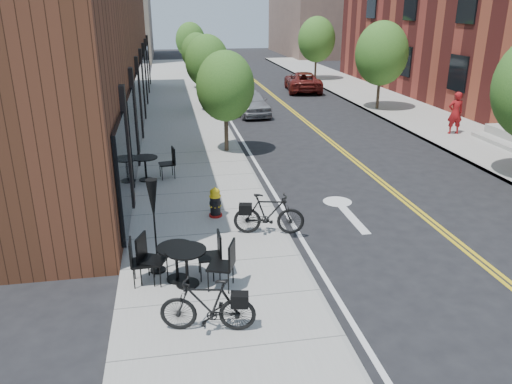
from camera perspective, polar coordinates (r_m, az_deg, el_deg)
ground at (r=11.53m, az=5.13°, el=-7.69°), size 120.00×120.00×0.00m
sidewalk_near at (r=20.51m, az=-7.61°, el=5.14°), size 4.00×70.00×0.12m
sidewalk_far at (r=24.16m, az=22.29°, el=6.12°), size 4.00×70.00×0.12m
building_near at (r=24.15m, az=-19.61°, el=14.79°), size 5.00×28.00×7.00m
bg_building_left at (r=58.02m, az=-16.21°, el=19.33°), size 8.00×14.00×10.00m
bg_building_right at (r=62.67m, az=7.84°, el=20.85°), size 10.00×16.00×12.00m
tree_near_a at (r=19.12m, az=-3.53°, el=11.96°), size 2.20×2.20×3.81m
tree_near_b at (r=27.01m, az=-5.61°, el=14.64°), size 2.30×2.30×3.98m
tree_near_c at (r=34.97m, az=-6.75°, el=15.61°), size 2.10×2.10×3.67m
tree_near_d at (r=42.92m, az=-7.51°, el=16.81°), size 2.40×2.40×4.11m
tree_far_b at (r=28.28m, az=14.15°, el=15.10°), size 2.80×2.80×4.62m
tree_far_c at (r=39.53m, az=6.94°, el=16.92°), size 2.80×2.80×4.62m
fire_hydrant at (r=13.35m, az=-4.68°, el=-1.21°), size 0.41×0.41×0.82m
bicycle_left at (r=8.79m, az=-5.55°, el=-12.77°), size 1.73×0.80×1.00m
bicycle_right at (r=12.24m, az=1.49°, el=-2.53°), size 1.81×0.85×1.05m
bistro_set_a at (r=10.37m, az=-9.09°, el=-7.49°), size 1.80×0.80×0.97m
bistro_set_b at (r=10.16m, az=-7.95°, el=-7.91°), size 1.93×1.10×1.02m
bistro_set_c at (r=16.44m, az=-12.53°, el=3.01°), size 1.91×0.93×1.01m
patio_umbrella at (r=10.36m, az=-11.67°, el=-1.65°), size 0.33×0.33×2.06m
parked_car_a at (r=26.75m, az=-0.70°, el=10.24°), size 1.92×4.03×1.33m
parked_car_b at (r=28.19m, az=-2.73°, el=11.02°), size 1.94×4.93×1.60m
parked_car_c at (r=35.18m, az=-4.29°, el=12.72°), size 2.10×4.89×1.40m
parked_car_far at (r=34.53m, az=5.36°, el=12.46°), size 2.77×4.93×1.30m
pedestrian at (r=23.73m, az=21.82°, el=8.39°), size 0.71×0.51×1.84m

